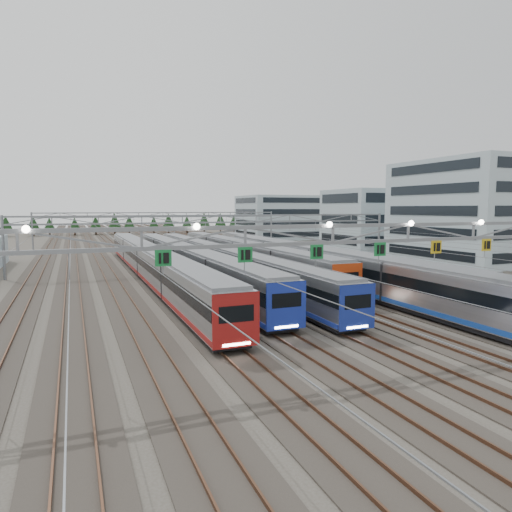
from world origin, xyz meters
name	(u,v)px	position (x,y,z in m)	size (l,w,h in m)	color
ground	(404,343)	(0.00, 0.00, 0.00)	(400.00, 400.00, 0.00)	#47423A
track_bed	(153,236)	(0.00, 100.00, 1.49)	(54.00, 260.00, 5.42)	#2D2823
train_a	(149,262)	(-11.25, 33.98, 2.20)	(2.99, 65.36, 3.89)	black
train_b	(185,260)	(-6.75, 33.72, 2.20)	(2.99, 59.82, 3.90)	black
train_c	(218,259)	(-2.25, 33.90, 2.11)	(2.85, 63.72, 3.71)	black
train_d	(243,255)	(2.25, 36.83, 2.26)	(3.09, 53.38, 4.03)	black
train_e	(320,265)	(6.75, 22.86, 2.26)	(3.08, 53.88, 4.02)	black
train_f	(301,255)	(11.25, 36.34, 1.97)	(2.65, 67.99, 3.45)	black
gantry_near	(409,236)	(-0.05, -0.12, 7.09)	(56.36, 0.61, 8.08)	gray
gantry_mid	(220,225)	(0.00, 40.00, 6.39)	(56.36, 0.36, 8.00)	gray
gantry_far	(163,219)	(0.00, 85.00, 6.39)	(56.36, 0.36, 8.00)	gray
depot_bldg_south	(472,212)	(41.45, 33.40, 8.30)	(18.00, 22.00, 16.61)	#A4BCC4
depot_bldg_mid	(366,219)	(39.16, 59.30, 6.41)	(14.00, 16.00, 12.82)	#A4BCC4
depot_bldg_north	(281,217)	(36.24, 96.77, 6.20)	(22.00, 18.00, 12.40)	#A4BCC4
treeline	(123,222)	(-4.05, 137.21, 4.23)	(87.50, 5.60, 7.02)	#332114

